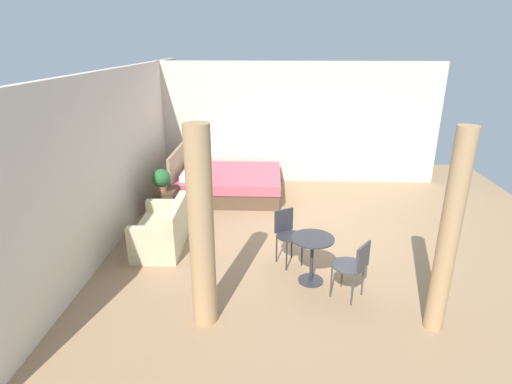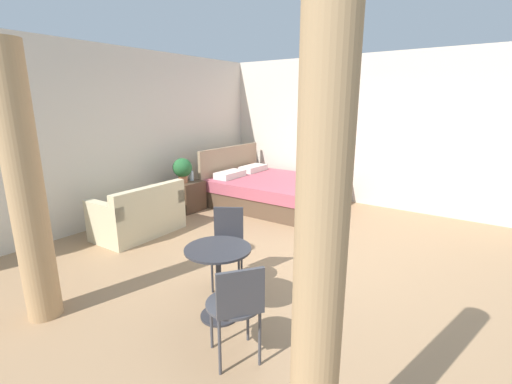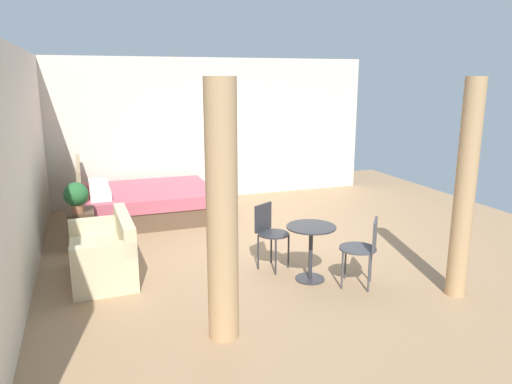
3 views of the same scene
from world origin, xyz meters
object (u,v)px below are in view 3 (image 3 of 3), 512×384
Objects in this scene: potted_plant at (76,195)px; bed at (144,202)px; nightstand at (82,229)px; balcony_table at (311,243)px; couch at (105,255)px; cafe_chair_near_couch at (365,245)px; vase at (77,203)px; cafe_chair_near_window at (269,229)px.

bed is at bearing -39.18° from potted_plant.
potted_plant is at bearing 158.84° from nightstand.
balcony_table is (-2.19, -2.62, 0.20)m from nightstand.
cafe_chair_near_couch is (-1.30, -2.87, 0.23)m from couch.
nightstand is (1.28, 0.26, -0.02)m from couch.
vase is at bearing 49.71° from cafe_chair_near_couch.
cafe_chair_near_couch is (-2.58, -3.13, 0.24)m from nightstand.
couch reaches higher than balcony_table.
potted_plant reaches higher than nightstand.
vase is 3.53m from balcony_table.
bed reaches higher than vase.
vase is 0.25× the size of balcony_table.
cafe_chair_near_couch is (-0.38, -0.51, 0.04)m from balcony_table.
couch is at bearing -165.67° from potted_plant.
couch is (-2.48, 0.76, 0.00)m from bed.
cafe_chair_near_window is (-1.55, -2.32, -0.27)m from potted_plant.
vase is 4.17m from cafe_chair_near_couch.
nightstand is 3.42m from balcony_table.
nightstand is at bearing -21.16° from potted_plant.
vase is 2.93m from cafe_chair_near_window.
couch is 1.54× the size of cafe_chair_near_couch.
balcony_table is (-2.09, -2.66, -0.32)m from potted_plant.
bed reaches higher than couch.
couch is 1.47m from vase.
vase is at bearing 135.30° from bed.
nightstand is at bearing 11.59° from couch.
nightstand is 0.54m from potted_plant.
potted_plant reaches higher than balcony_table.
couch is at bearing -167.47° from vase.
bed is 5.09× the size of potted_plant.
vase is 0.21× the size of cafe_chair_near_couch.
nightstand is 0.38m from vase.
cafe_chair_near_couch is at bearing -126.58° from balcony_table.
cafe_chair_near_couch is (-2.70, -3.18, -0.11)m from vase.
cafe_chair_near_window is at bearing -123.82° from potted_plant.
cafe_chair_near_window is at bearing 31.92° from balcony_table.
couch is at bearing 162.96° from bed.
nightstand is at bearing 139.62° from bed.
bed is 4.33m from cafe_chair_near_couch.
nightstand is 1.22× the size of potted_plant.
couch is 7.33× the size of vase.
potted_plant is 0.28m from vase.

